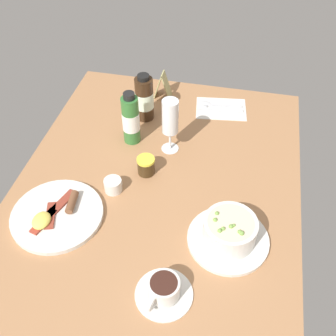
{
  "coord_description": "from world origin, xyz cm",
  "views": [
    {
      "loc": [
        -78.31,
        -20.3,
        88.86
      ],
      "look_at": [
        1.91,
        -3.01,
        5.77
      ],
      "focal_mm": 43.0,
      "sensor_mm": 36.0,
      "label": 1
    }
  ],
  "objects_px": {
    "porridge_bowl": "(229,232)",
    "sauce_bottle_brown": "(144,99)",
    "jam_jar": "(146,166)",
    "breakfast_plate": "(57,215)",
    "creamer_jug": "(113,185)",
    "wine_glass": "(170,119)",
    "menu_card": "(163,85)",
    "coffee_cup": "(164,290)",
    "cutlery_setting": "(220,108)",
    "sauce_bottle_green": "(131,120)"
  },
  "relations": [
    {
      "from": "porridge_bowl",
      "to": "sauce_bottle_brown",
      "type": "xyz_separation_m",
      "value": [
        0.46,
        0.34,
        0.04
      ]
    },
    {
      "from": "wine_glass",
      "to": "menu_card",
      "type": "distance_m",
      "value": 0.3
    },
    {
      "from": "coffee_cup",
      "to": "menu_card",
      "type": "bearing_deg",
      "value": 12.84
    },
    {
      "from": "wine_glass",
      "to": "breakfast_plate",
      "type": "bearing_deg",
      "value": 143.82
    },
    {
      "from": "coffee_cup",
      "to": "sauce_bottle_green",
      "type": "bearing_deg",
      "value": 23.21
    },
    {
      "from": "porridge_bowl",
      "to": "menu_card",
      "type": "xyz_separation_m",
      "value": [
        0.6,
        0.31,
        0.01
      ]
    },
    {
      "from": "breakfast_plate",
      "to": "menu_card",
      "type": "relative_size",
      "value": 2.51
    },
    {
      "from": "breakfast_plate",
      "to": "menu_card",
      "type": "distance_m",
      "value": 0.64
    },
    {
      "from": "coffee_cup",
      "to": "breakfast_plate",
      "type": "relative_size",
      "value": 0.55
    },
    {
      "from": "sauce_bottle_brown",
      "to": "breakfast_plate",
      "type": "relative_size",
      "value": 0.67
    },
    {
      "from": "sauce_bottle_brown",
      "to": "coffee_cup",
      "type": "bearing_deg",
      "value": -161.88
    },
    {
      "from": "coffee_cup",
      "to": "breakfast_plate",
      "type": "distance_m",
      "value": 0.38
    },
    {
      "from": "cutlery_setting",
      "to": "menu_card",
      "type": "bearing_deg",
      "value": 81.81
    },
    {
      "from": "jam_jar",
      "to": "sauce_bottle_green",
      "type": "xyz_separation_m",
      "value": [
        0.14,
        0.08,
        0.06
      ]
    },
    {
      "from": "cutlery_setting",
      "to": "sauce_bottle_brown",
      "type": "relative_size",
      "value": 1.14
    },
    {
      "from": "cutlery_setting",
      "to": "sauce_bottle_green",
      "type": "relative_size",
      "value": 1.05
    },
    {
      "from": "porridge_bowl",
      "to": "wine_glass",
      "type": "bearing_deg",
      "value": 34.95
    },
    {
      "from": "porridge_bowl",
      "to": "sauce_bottle_brown",
      "type": "bearing_deg",
      "value": 36.58
    },
    {
      "from": "creamer_jug",
      "to": "breakfast_plate",
      "type": "xyz_separation_m",
      "value": [
        -0.13,
        0.12,
        -0.01
      ]
    },
    {
      "from": "sauce_bottle_green",
      "to": "menu_card",
      "type": "height_order",
      "value": "sauce_bottle_green"
    },
    {
      "from": "jam_jar",
      "to": "breakfast_plate",
      "type": "height_order",
      "value": "jam_jar"
    },
    {
      "from": "cutlery_setting",
      "to": "creamer_jug",
      "type": "distance_m",
      "value": 0.53
    },
    {
      "from": "sauce_bottle_brown",
      "to": "wine_glass",
      "type": "bearing_deg",
      "value": -140.01
    },
    {
      "from": "cutlery_setting",
      "to": "sauce_bottle_green",
      "type": "xyz_separation_m",
      "value": [
        -0.23,
        0.26,
        0.08
      ]
    },
    {
      "from": "jam_jar",
      "to": "coffee_cup",
      "type": "bearing_deg",
      "value": -159.89
    },
    {
      "from": "porridge_bowl",
      "to": "menu_card",
      "type": "height_order",
      "value": "menu_card"
    },
    {
      "from": "cutlery_setting",
      "to": "jam_jar",
      "type": "relative_size",
      "value": 3.42
    },
    {
      "from": "cutlery_setting",
      "to": "wine_glass",
      "type": "height_order",
      "value": "wine_glass"
    },
    {
      "from": "porridge_bowl",
      "to": "cutlery_setting",
      "type": "xyz_separation_m",
      "value": [
        0.57,
        0.09,
        -0.04
      ]
    },
    {
      "from": "coffee_cup",
      "to": "creamer_jug",
      "type": "bearing_deg",
      "value": 36.33
    },
    {
      "from": "cutlery_setting",
      "to": "menu_card",
      "type": "height_order",
      "value": "menu_card"
    },
    {
      "from": "cutlery_setting",
      "to": "wine_glass",
      "type": "xyz_separation_m",
      "value": [
        -0.25,
        0.13,
        0.12
      ]
    },
    {
      "from": "coffee_cup",
      "to": "cutlery_setting",
      "type": "bearing_deg",
      "value": -3.14
    },
    {
      "from": "wine_glass",
      "to": "jam_jar",
      "type": "height_order",
      "value": "wine_glass"
    },
    {
      "from": "creamer_jug",
      "to": "wine_glass",
      "type": "height_order",
      "value": "wine_glass"
    },
    {
      "from": "creamer_jug",
      "to": "sauce_bottle_green",
      "type": "height_order",
      "value": "sauce_bottle_green"
    },
    {
      "from": "porridge_bowl",
      "to": "menu_card",
      "type": "relative_size",
      "value": 2.12
    },
    {
      "from": "coffee_cup",
      "to": "jam_jar",
      "type": "height_order",
      "value": "same"
    },
    {
      "from": "coffee_cup",
      "to": "jam_jar",
      "type": "xyz_separation_m",
      "value": [
        0.38,
        0.14,
        0.0
      ]
    },
    {
      "from": "coffee_cup",
      "to": "wine_glass",
      "type": "relative_size",
      "value": 0.73
    },
    {
      "from": "coffee_cup",
      "to": "creamer_jug",
      "type": "distance_m",
      "value": 0.36
    },
    {
      "from": "jam_jar",
      "to": "menu_card",
      "type": "xyz_separation_m",
      "value": [
        0.4,
        0.04,
        0.02
      ]
    },
    {
      "from": "jam_jar",
      "to": "cutlery_setting",
      "type": "bearing_deg",
      "value": -26.27
    },
    {
      "from": "jam_jar",
      "to": "breakfast_plate",
      "type": "relative_size",
      "value": 0.22
    },
    {
      "from": "wine_glass",
      "to": "jam_jar",
      "type": "bearing_deg",
      "value": 157.86
    },
    {
      "from": "sauce_bottle_green",
      "to": "menu_card",
      "type": "xyz_separation_m",
      "value": [
        0.26,
        -0.04,
        -0.04
      ]
    },
    {
      "from": "sauce_bottle_brown",
      "to": "porridge_bowl",
      "type": "bearing_deg",
      "value": -143.42
    },
    {
      "from": "wine_glass",
      "to": "breakfast_plate",
      "type": "xyz_separation_m",
      "value": [
        -0.34,
        0.25,
        -0.11
      ]
    },
    {
      "from": "creamer_jug",
      "to": "menu_card",
      "type": "relative_size",
      "value": 0.62
    },
    {
      "from": "sauce_bottle_brown",
      "to": "menu_card",
      "type": "height_order",
      "value": "sauce_bottle_brown"
    }
  ]
}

